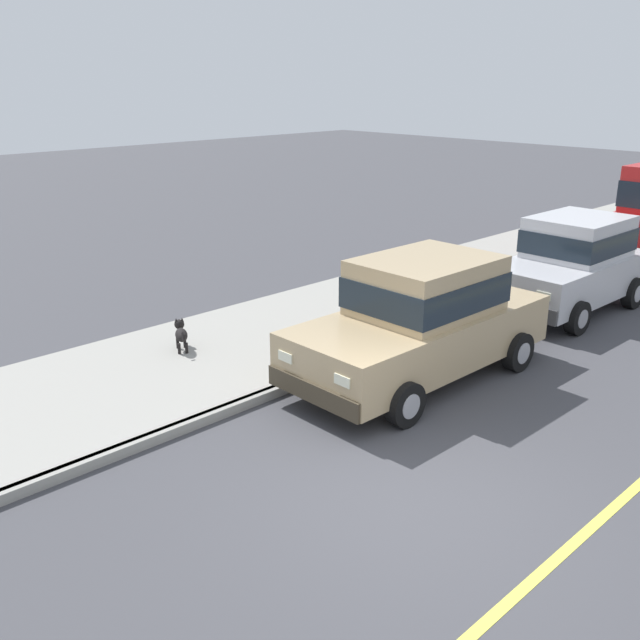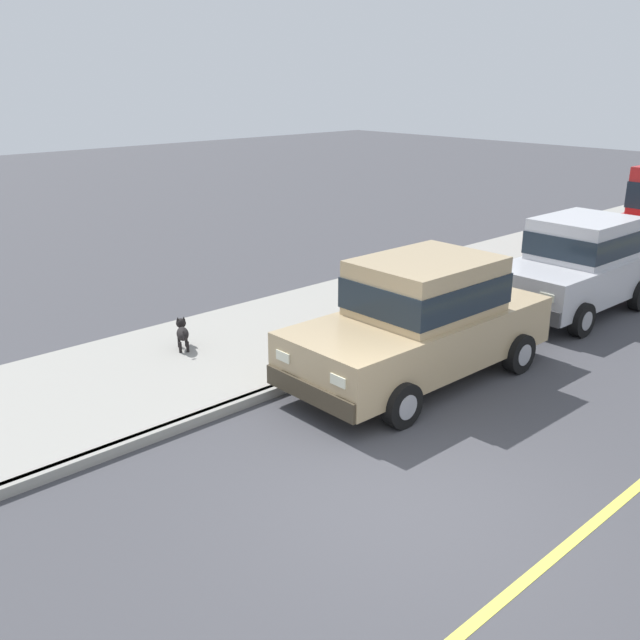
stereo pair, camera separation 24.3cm
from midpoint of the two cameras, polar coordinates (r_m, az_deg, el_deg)
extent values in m
plane|color=#424247|center=(8.26, 6.89, -14.24)|extent=(80.00, 80.00, 0.00)
cube|color=gray|center=(10.25, -7.13, -6.79)|extent=(0.16, 64.00, 0.14)
cube|color=#99968E|center=(11.63, -12.52, -3.89)|extent=(3.60, 64.00, 0.14)
cube|color=#E0D64C|center=(7.56, 16.81, -18.55)|extent=(0.12, 57.60, 0.01)
cube|color=tan|center=(11.05, 7.38, -1.28)|extent=(1.85, 4.52, 0.76)
cube|color=tan|center=(10.88, 7.90, 2.80)|extent=(1.61, 2.12, 0.84)
cube|color=#19232D|center=(10.90, 7.88, 2.48)|extent=(1.64, 2.16, 0.46)
cube|color=#3E3527|center=(9.66, -1.07, -5.76)|extent=(1.77, 0.22, 0.28)
cube|color=#3E3527|center=(12.83, 13.61, 0.09)|extent=(1.77, 0.22, 0.28)
cylinder|color=black|center=(9.68, 6.12, -6.73)|extent=(0.23, 0.64, 0.64)
cylinder|color=#9E9EA3|center=(9.68, 6.12, -6.73)|extent=(0.24, 0.35, 0.35)
cylinder|color=black|center=(10.82, -1.12, -3.74)|extent=(0.23, 0.64, 0.64)
cylinder|color=#9E9EA3|center=(10.82, -1.12, -3.74)|extent=(0.24, 0.35, 0.35)
cylinder|color=black|center=(11.79, 15.03, -2.46)|extent=(0.23, 0.64, 0.64)
cylinder|color=#9E9EA3|center=(11.79, 15.03, -2.46)|extent=(0.24, 0.35, 0.35)
cylinder|color=black|center=(12.74, 8.20, -0.35)|extent=(0.23, 0.64, 0.64)
cylinder|color=#9E9EA3|center=(12.74, 8.20, -0.35)|extent=(0.24, 0.35, 0.35)
cube|color=#EAEACC|center=(9.13, 1.15, -4.86)|extent=(0.28, 0.08, 0.14)
cube|color=#EAEACC|center=(9.89, -3.39, -2.95)|extent=(0.28, 0.08, 0.14)
cube|color=#BCBCC1|center=(15.00, 18.85, 3.30)|extent=(1.78, 3.73, 0.76)
cube|color=#BCBCC1|center=(15.03, 19.63, 6.33)|extent=(1.54, 1.92, 0.80)
cube|color=#19232D|center=(15.05, 19.60, 6.11)|extent=(1.58, 1.96, 0.44)
cube|color=#424243|center=(13.55, 15.07, 0.99)|extent=(1.69, 0.23, 0.28)
cube|color=#424243|center=(16.62, 21.76, 3.59)|extent=(1.69, 0.23, 0.28)
cylinder|color=black|center=(13.75, 19.50, 0.18)|extent=(0.23, 0.64, 0.64)
cylinder|color=#9E9EA3|center=(13.75, 19.50, 0.18)|extent=(0.25, 0.36, 0.35)
cylinder|color=black|center=(14.56, 13.56, 1.79)|extent=(0.23, 0.64, 0.64)
cylinder|color=#9E9EA3|center=(14.56, 13.56, 1.79)|extent=(0.25, 0.36, 0.35)
cylinder|color=black|center=(15.75, 23.44, 2.02)|extent=(0.23, 0.64, 0.64)
cylinder|color=#9E9EA3|center=(15.75, 23.44, 2.02)|extent=(0.25, 0.36, 0.35)
cylinder|color=black|center=(16.46, 18.03, 3.37)|extent=(0.23, 0.64, 0.64)
cylinder|color=#9E9EA3|center=(16.46, 18.03, 3.37)|extent=(0.25, 0.36, 0.35)
cube|color=#EAEACC|center=(13.17, 17.08, 1.89)|extent=(0.28, 0.08, 0.14)
cube|color=#EAEACC|center=(13.70, 13.26, 2.89)|extent=(0.28, 0.08, 0.14)
cube|color=#400A0A|center=(17.80, 23.72, 4.29)|extent=(1.86, 0.21, 0.28)
cylinder|color=black|center=(18.97, 22.10, 4.90)|extent=(0.22, 0.64, 0.64)
cylinder|color=#9E9EA3|center=(18.97, 22.10, 4.90)|extent=(0.24, 0.35, 0.35)
cube|color=#EAEACC|center=(17.88, 22.20, 6.45)|extent=(0.28, 0.08, 0.14)
ellipsoid|color=black|center=(12.06, -11.65, -1.18)|extent=(0.48, 0.38, 0.20)
cylinder|color=black|center=(12.25, -11.93, -1.83)|extent=(0.05, 0.05, 0.18)
cylinder|color=black|center=(12.26, -11.37, -1.78)|extent=(0.05, 0.05, 0.18)
cylinder|color=black|center=(12.00, -11.81, -2.28)|extent=(0.05, 0.05, 0.18)
cylinder|color=black|center=(12.00, -11.24, -2.23)|extent=(0.05, 0.05, 0.18)
sphere|color=black|center=(12.30, -11.80, -0.34)|extent=(0.17, 0.17, 0.17)
ellipsoid|color=black|center=(12.40, -11.83, -0.29)|extent=(0.13, 0.11, 0.06)
cone|color=black|center=(12.26, -12.05, 0.00)|extent=(0.06, 0.06, 0.07)
cone|color=black|center=(12.27, -11.59, 0.04)|extent=(0.06, 0.06, 0.07)
cylinder|color=black|center=(11.80, -11.55, -1.33)|extent=(0.12, 0.09, 0.13)
camera|label=1|loc=(0.12, -90.62, -0.22)|focal=39.82mm
camera|label=2|loc=(0.12, 89.38, 0.22)|focal=39.82mm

